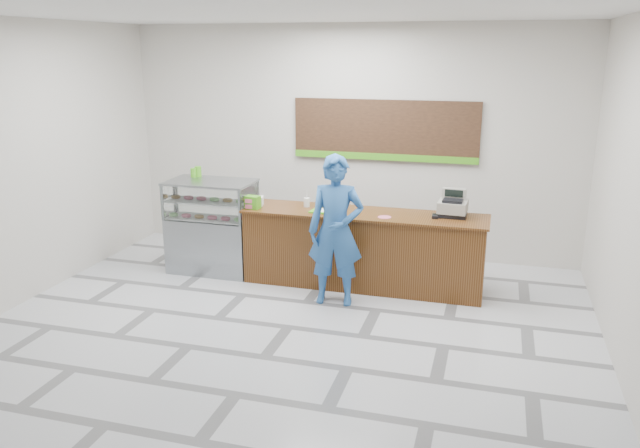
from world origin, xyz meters
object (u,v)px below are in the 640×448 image
(sales_counter, at_px, (363,249))
(customer, at_px, (336,231))
(serving_tray, at_px, (325,211))
(cash_register, at_px, (453,206))
(display_case, at_px, (212,226))

(sales_counter, height_order, customer, customer)
(serving_tray, bearing_deg, sales_counter, 17.28)
(sales_counter, height_order, cash_register, cash_register)
(cash_register, relative_size, serving_tray, 1.01)
(cash_register, bearing_deg, customer, -145.13)
(display_case, xyz_separation_m, cash_register, (3.36, 0.16, 0.48))
(customer, bearing_deg, serving_tray, 110.87)
(sales_counter, relative_size, customer, 1.72)
(customer, bearing_deg, display_case, 155.15)
(sales_counter, xyz_separation_m, customer, (-0.21, -0.66, 0.43))
(sales_counter, relative_size, cash_register, 8.15)
(cash_register, distance_m, serving_tray, 1.67)
(display_case, bearing_deg, sales_counter, 0.01)
(cash_register, bearing_deg, display_case, -173.71)
(display_case, bearing_deg, customer, -18.25)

